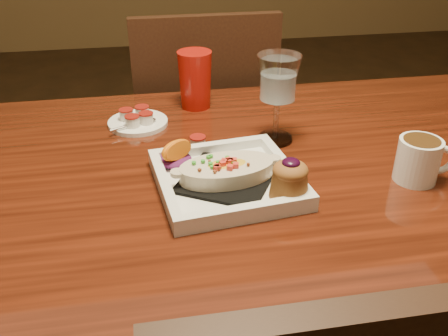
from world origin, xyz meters
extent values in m
cube|color=#62200E|center=(0.00, 0.00, 0.73)|extent=(1.50, 0.90, 0.04)
cylinder|color=black|center=(0.67, 0.37, 0.35)|extent=(0.07, 0.07, 0.71)
cube|color=black|center=(0.00, 0.70, 0.45)|extent=(0.42, 0.42, 0.04)
cylinder|color=black|center=(0.17, 0.87, 0.23)|extent=(0.04, 0.04, 0.45)
cylinder|color=black|center=(-0.17, 0.87, 0.23)|extent=(0.04, 0.04, 0.45)
cylinder|color=black|center=(0.17, 0.53, 0.23)|extent=(0.04, 0.04, 0.45)
cylinder|color=black|center=(-0.17, 0.53, 0.23)|extent=(0.04, 0.04, 0.45)
cube|color=black|center=(0.00, 0.51, 0.70)|extent=(0.40, 0.03, 0.46)
cube|color=white|center=(-0.04, -0.03, 0.76)|extent=(0.27, 0.27, 0.01)
cube|color=black|center=(-0.04, -0.03, 0.77)|extent=(0.21, 0.21, 0.01)
ellipsoid|color=gold|center=(-0.04, -0.03, 0.78)|extent=(0.16, 0.09, 0.03)
ellipsoid|color=#5C1550|center=(-0.13, 0.05, 0.77)|extent=(0.07, 0.07, 0.02)
cone|color=brown|center=(0.05, -0.10, 0.79)|extent=(0.07, 0.07, 0.05)
ellipsoid|color=brown|center=(0.05, -0.10, 0.81)|extent=(0.06, 0.06, 0.03)
ellipsoid|color=black|center=(0.05, -0.10, 0.83)|extent=(0.03, 0.03, 0.01)
cylinder|color=white|center=(0.30, -0.06, 0.79)|extent=(0.08, 0.08, 0.08)
cylinder|color=#3B2410|center=(0.30, -0.06, 0.82)|extent=(0.06, 0.06, 0.02)
torus|color=white|center=(0.34, -0.07, 0.79)|extent=(0.06, 0.02, 0.06)
cylinder|color=silver|center=(0.09, 0.14, 0.75)|extent=(0.07, 0.07, 0.01)
cylinder|color=silver|center=(0.09, 0.14, 0.80)|extent=(0.01, 0.01, 0.08)
cone|color=silver|center=(0.09, 0.14, 0.89)|extent=(0.09, 0.09, 0.09)
cylinder|color=white|center=(-0.19, 0.26, 0.75)|extent=(0.13, 0.13, 0.01)
cylinder|color=silver|center=(-0.22, 0.27, 0.77)|extent=(0.03, 0.03, 0.02)
cylinder|color=#9F1B13|center=(-0.22, 0.27, 0.78)|extent=(0.03, 0.03, 0.00)
cylinder|color=silver|center=(-0.18, 0.29, 0.77)|extent=(0.03, 0.03, 0.02)
cylinder|color=#9F1B13|center=(-0.18, 0.29, 0.78)|extent=(0.03, 0.03, 0.00)
cylinder|color=silver|center=(-0.17, 0.25, 0.77)|extent=(0.03, 0.03, 0.02)
cylinder|color=#9F1B13|center=(-0.17, 0.25, 0.78)|extent=(0.03, 0.03, 0.00)
cylinder|color=silver|center=(-0.20, 0.24, 0.77)|extent=(0.03, 0.03, 0.02)
cylinder|color=#9F1B13|center=(-0.20, 0.24, 0.78)|extent=(0.03, 0.03, 0.00)
cylinder|color=silver|center=(-0.07, 0.13, 0.76)|extent=(0.03, 0.03, 0.02)
cylinder|color=#9F1B13|center=(-0.07, 0.13, 0.77)|extent=(0.03, 0.03, 0.00)
cone|color=#B3150C|center=(-0.05, 0.35, 0.82)|extent=(0.08, 0.08, 0.14)
camera|label=1|loc=(-0.18, -0.78, 1.23)|focal=40.00mm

